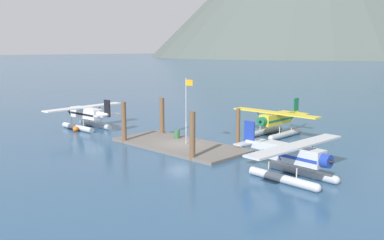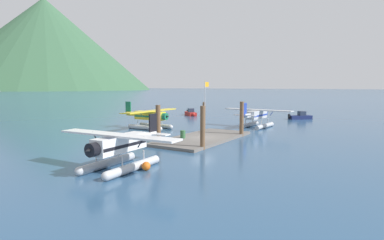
{
  "view_description": "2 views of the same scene",
  "coord_description": "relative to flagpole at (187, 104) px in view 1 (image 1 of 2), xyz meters",
  "views": [
    {
      "loc": [
        28.95,
        -28.01,
        9.57
      ],
      "look_at": [
        -1.89,
        3.8,
        1.96
      ],
      "focal_mm": 39.11,
      "sensor_mm": 36.0,
      "label": 1
    },
    {
      "loc": [
        -31.75,
        -18.16,
        6.22
      ],
      "look_at": [
        -1.43,
        0.62,
        2.37
      ],
      "focal_mm": 29.87,
      "sensor_mm": 36.0,
      "label": 2
    }
  ],
  "objects": [
    {
      "name": "mooring_buoy",
      "position": [
        -14.89,
        -3.41,
        -3.99
      ],
      "size": [
        0.65,
        0.65,
        0.65
      ],
      "primitive_type": "sphere",
      "color": "orange",
      "rests_on": "ground"
    },
    {
      "name": "seaplane_white_port_aft",
      "position": [
        -15.61,
        -1.51,
        -2.74
      ],
      "size": [
        7.98,
        10.45,
        3.84
      ],
      "color": "#B7BABF",
      "rests_on": "ground"
    },
    {
      "name": "seaplane_silver_stbd_aft",
      "position": [
        12.69,
        -1.7,
        -2.74
      ],
      "size": [
        7.98,
        10.46,
        3.84
      ],
      "color": "#B7BABF",
      "rests_on": "ground"
    },
    {
      "name": "piling_far_left",
      "position": [
        -6.12,
        2.25,
        -2.22
      ],
      "size": [
        0.51,
        0.51,
        4.2
      ],
      "primitive_type": "cylinder",
      "color": "brown",
      "rests_on": "ground"
    },
    {
      "name": "seaplane_yellow_bow_right",
      "position": [
        3.07,
        10.86,
        -2.74
      ],
      "size": [
        10.4,
        7.98,
        3.84
      ],
      "color": "#B7BABF",
      "rests_on": "ground"
    },
    {
      "name": "dock_platform",
      "position": [
        -0.89,
        -0.22,
        -4.17
      ],
      "size": [
        13.95,
        6.09,
        0.3
      ],
      "primitive_type": "cube",
      "color": "#66605B",
      "rests_on": "ground"
    },
    {
      "name": "piling_near_right",
      "position": [
        3.7,
        -3.05,
        -2.18
      ],
      "size": [
        0.49,
        0.49,
        4.28
      ],
      "primitive_type": "cylinder",
      "color": "brown",
      "rests_on": "ground"
    },
    {
      "name": "piling_far_right",
      "position": [
        4.24,
        2.58,
        -2.31
      ],
      "size": [
        0.38,
        0.38,
        4.03
      ],
      "primitive_type": "cylinder",
      "color": "brown",
      "rests_on": "ground"
    },
    {
      "name": "piling_near_left",
      "position": [
        -5.96,
        -3.07,
        -2.18
      ],
      "size": [
        0.48,
        0.48,
        4.27
      ],
      "primitive_type": "cylinder",
      "color": "brown",
      "rests_on": "ground"
    },
    {
      "name": "flagpole",
      "position": [
        0.0,
        0.0,
        0.0
      ],
      "size": [
        0.95,
        0.1,
        6.51
      ],
      "color": "silver",
      "rests_on": "dock_platform"
    },
    {
      "name": "ground_plane",
      "position": [
        -0.89,
        -0.22,
        -4.32
      ],
      "size": [
        1200.0,
        1200.0,
        0.0
      ],
      "primitive_type": "plane",
      "color": "#2D5175"
    },
    {
      "name": "fuel_drum",
      "position": [
        -2.79,
        1.33,
        -3.58
      ],
      "size": [
        0.62,
        0.62,
        0.88
      ],
      "color": "#33663D",
      "rests_on": "dock_platform"
    }
  ]
}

